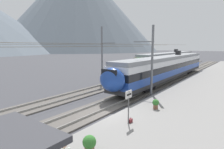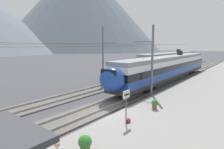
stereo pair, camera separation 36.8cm
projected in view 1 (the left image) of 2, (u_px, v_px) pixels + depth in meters
ground_plane at (104, 115)px, 14.82m from camera, size 400.00×400.00×0.00m
platform_slab at (163, 128)px, 11.94m from camera, size 120.00×7.38×0.38m
track_near at (93, 111)px, 15.50m from camera, size 120.00×3.00×0.28m
track_far at (56, 101)px, 18.39m from camera, size 120.00×3.00×0.28m
train_near_platform at (167, 67)px, 28.66m from camera, size 30.05×2.88×4.27m
train_far_track at (169, 60)px, 42.86m from camera, size 29.54×2.95×4.27m
catenary_mast_mid at (151, 60)px, 19.22m from camera, size 39.20×2.35×7.46m
catenary_mast_far_side at (103, 54)px, 26.66m from camera, size 39.20×2.40×8.06m
platform_sign at (129, 99)px, 12.00m from camera, size 0.70×0.08×2.20m
handbag_near_sign at (130, 121)px, 12.38m from camera, size 0.32×0.18×0.37m
potted_plant_platform_edge at (89, 143)px, 8.92m from camera, size 0.66×0.66×0.82m
potted_plant_by_shelter at (156, 103)px, 14.97m from camera, size 0.53×0.53×0.80m
mountain_right_ridge at (77, 6)px, 194.47m from camera, size 164.53×164.53×92.78m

